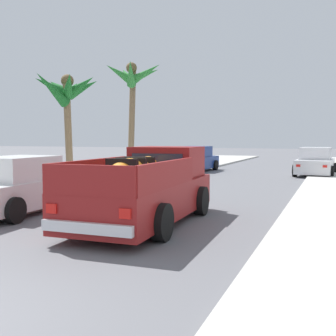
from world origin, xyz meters
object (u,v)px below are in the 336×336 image
(car_left_near, at_px, (315,162))
(car_left_mid, at_px, (19,186))
(pickup_truck, at_px, (147,189))
(palm_tree_left_fore, at_px, (67,92))
(car_right_near, at_px, (195,160))
(palm_tree_right_mid, at_px, (134,83))

(car_left_near, distance_m, car_left_mid, 16.49)
(car_left_near, relative_size, car_left_mid, 1.00)
(pickup_truck, relative_size, car_left_mid, 1.22)
(pickup_truck, bearing_deg, palm_tree_left_fore, 135.33)
(pickup_truck, height_order, car_left_near, pickup_truck)
(car_right_near, bearing_deg, palm_tree_right_mid, -167.16)
(pickup_truck, distance_m, palm_tree_right_mid, 16.71)
(car_left_near, xyz_separation_m, car_right_near, (-7.03, 0.23, 0.00))
(car_left_near, bearing_deg, car_left_mid, -115.30)
(palm_tree_left_fore, bearing_deg, car_left_mid, -62.02)
(car_left_near, relative_size, car_right_near, 1.00)
(car_left_near, height_order, palm_tree_left_fore, palm_tree_left_fore)
(pickup_truck, bearing_deg, car_right_near, 104.18)
(car_left_near, distance_m, palm_tree_left_fore, 13.71)
(palm_tree_right_mid, bearing_deg, car_left_near, 3.31)
(car_right_near, xyz_separation_m, palm_tree_right_mid, (-3.76, -0.86, 4.75))
(palm_tree_left_fore, xyz_separation_m, palm_tree_right_mid, (0.63, 6.08, 1.16))
(car_right_near, relative_size, palm_tree_left_fore, 0.83)
(car_left_mid, height_order, palm_tree_right_mid, palm_tree_right_mid)
(car_left_near, xyz_separation_m, car_left_mid, (-7.05, -14.91, 0.00))
(car_right_near, distance_m, palm_tree_right_mid, 6.12)
(car_right_near, height_order, car_left_mid, same)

